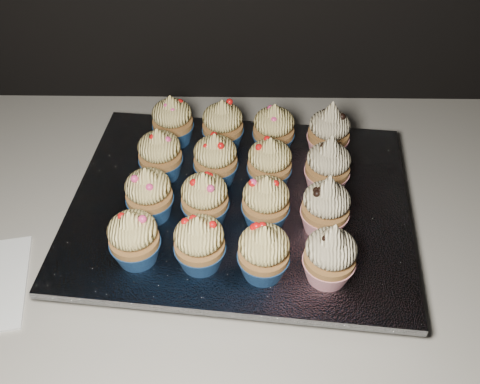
% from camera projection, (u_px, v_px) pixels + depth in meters
% --- Properties ---
extents(cabinet, '(2.40, 0.60, 0.86)m').
position_uv_depth(cabinet, '(137.00, 371.00, 1.10)').
color(cabinet, black).
rests_on(cabinet, ground).
extents(worktop, '(2.44, 0.64, 0.04)m').
position_uv_depth(worktop, '(95.00, 225.00, 0.78)').
color(worktop, beige).
rests_on(worktop, cabinet).
extents(baking_tray, '(0.46, 0.37, 0.02)m').
position_uv_depth(baking_tray, '(240.00, 211.00, 0.76)').
color(baking_tray, black).
rests_on(baking_tray, worktop).
extents(foil_lining, '(0.50, 0.41, 0.01)m').
position_uv_depth(foil_lining, '(240.00, 203.00, 0.75)').
color(foil_lining, silver).
rests_on(foil_lining, baking_tray).
extents(cupcake_0, '(0.06, 0.06, 0.08)m').
position_uv_depth(cupcake_0, '(134.00, 238.00, 0.65)').
color(cupcake_0, navy).
rests_on(cupcake_0, foil_lining).
extents(cupcake_1, '(0.06, 0.06, 0.08)m').
position_uv_depth(cupcake_1, '(200.00, 243.00, 0.64)').
color(cupcake_1, navy).
rests_on(cupcake_1, foil_lining).
extents(cupcake_2, '(0.06, 0.06, 0.08)m').
position_uv_depth(cupcake_2, '(264.00, 252.00, 0.63)').
color(cupcake_2, navy).
rests_on(cupcake_2, foil_lining).
extents(cupcake_3, '(0.06, 0.06, 0.10)m').
position_uv_depth(cupcake_3, '(330.00, 256.00, 0.62)').
color(cupcake_3, '#B91932').
rests_on(cupcake_3, foil_lining).
extents(cupcake_4, '(0.06, 0.06, 0.08)m').
position_uv_depth(cupcake_4, '(149.00, 194.00, 0.70)').
color(cupcake_4, navy).
rests_on(cupcake_4, foil_lining).
extents(cupcake_5, '(0.06, 0.06, 0.08)m').
position_uv_depth(cupcake_5, '(205.00, 199.00, 0.69)').
color(cupcake_5, navy).
rests_on(cupcake_5, foil_lining).
extents(cupcake_6, '(0.06, 0.06, 0.08)m').
position_uv_depth(cupcake_6, '(266.00, 202.00, 0.69)').
color(cupcake_6, navy).
rests_on(cupcake_6, foil_lining).
extents(cupcake_7, '(0.06, 0.06, 0.10)m').
position_uv_depth(cupcake_7, '(326.00, 207.00, 0.68)').
color(cupcake_7, '#B91932').
rests_on(cupcake_7, foil_lining).
extents(cupcake_8, '(0.06, 0.06, 0.08)m').
position_uv_depth(cupcake_8, '(160.00, 155.00, 0.76)').
color(cupcake_8, navy).
rests_on(cupcake_8, foil_lining).
extents(cupcake_9, '(0.06, 0.06, 0.08)m').
position_uv_depth(cupcake_9, '(216.00, 160.00, 0.75)').
color(cupcake_9, navy).
rests_on(cupcake_9, foil_lining).
extents(cupcake_10, '(0.06, 0.06, 0.08)m').
position_uv_depth(cupcake_10, '(270.00, 164.00, 0.74)').
color(cupcake_10, navy).
rests_on(cupcake_10, foil_lining).
extents(cupcake_11, '(0.06, 0.06, 0.10)m').
position_uv_depth(cupcake_11, '(328.00, 166.00, 0.74)').
color(cupcake_11, '#B91932').
rests_on(cupcake_11, foil_lining).
extents(cupcake_12, '(0.06, 0.06, 0.08)m').
position_uv_depth(cupcake_12, '(173.00, 121.00, 0.81)').
color(cupcake_12, navy).
rests_on(cupcake_12, foil_lining).
extents(cupcake_13, '(0.06, 0.06, 0.08)m').
position_uv_depth(cupcake_13, '(223.00, 125.00, 0.80)').
color(cupcake_13, navy).
rests_on(cupcake_13, foil_lining).
extents(cupcake_14, '(0.06, 0.06, 0.08)m').
position_uv_depth(cupcake_14, '(274.00, 130.00, 0.80)').
color(cupcake_14, navy).
rests_on(cupcake_14, foil_lining).
extents(cupcake_15, '(0.06, 0.06, 0.10)m').
position_uv_depth(cupcake_15, '(329.00, 132.00, 0.79)').
color(cupcake_15, '#B91932').
rests_on(cupcake_15, foil_lining).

